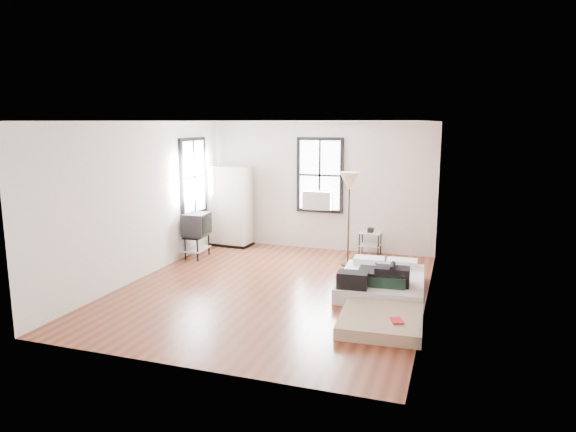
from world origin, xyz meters
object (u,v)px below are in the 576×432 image
(mattress_bare, at_px, (383,302))
(floor_lamp, at_px, (349,185))
(wardrobe, at_px, (231,206))
(mattress_main, at_px, (381,281))
(side_table, at_px, (370,237))
(tv_stand, at_px, (197,226))

(mattress_bare, xyz_separation_m, floor_lamp, (-1.02, 2.29, 1.45))
(mattress_bare, xyz_separation_m, wardrobe, (-3.91, 3.11, 0.77))
(mattress_main, bearing_deg, floor_lamp, 118.79)
(mattress_main, relative_size, mattress_bare, 0.89)
(wardrobe, distance_m, side_table, 3.22)
(mattress_main, distance_m, mattress_bare, 0.95)
(floor_lamp, distance_m, tv_stand, 3.26)
(mattress_main, distance_m, wardrobe, 4.39)
(mattress_main, bearing_deg, side_table, 100.67)
(side_table, bearing_deg, wardrobe, -178.74)
(side_table, bearing_deg, floor_lamp, -107.90)
(mattress_main, distance_m, floor_lamp, 2.14)
(wardrobe, xyz_separation_m, side_table, (3.18, 0.07, -0.51))
(floor_lamp, bearing_deg, wardrobe, 164.13)
(wardrobe, distance_m, floor_lamp, 3.08)
(tv_stand, bearing_deg, side_table, 17.61)
(mattress_bare, relative_size, tv_stand, 2.32)
(mattress_bare, xyz_separation_m, side_table, (-0.73, 3.18, 0.26))
(wardrobe, xyz_separation_m, tv_stand, (-0.21, -1.22, -0.23))
(mattress_bare, xyz_separation_m, tv_stand, (-4.13, 1.89, 0.53))
(wardrobe, height_order, tv_stand, wardrobe)
(side_table, bearing_deg, tv_stand, -159.16)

